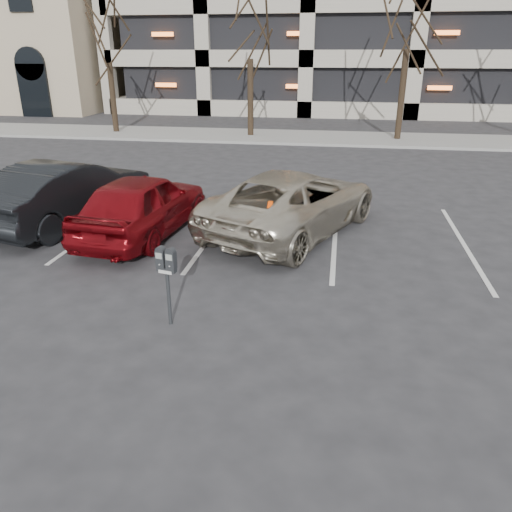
% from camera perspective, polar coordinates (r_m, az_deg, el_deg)
% --- Properties ---
extents(ground, '(140.00, 140.00, 0.00)m').
position_cam_1_polar(ground, '(9.49, 0.24, -2.06)').
color(ground, '#28282B').
rests_on(ground, ground).
extents(sidewalk, '(80.00, 4.00, 0.12)m').
position_cam_1_polar(sidewalk, '(24.87, 6.39, 13.30)').
color(sidewalk, gray).
rests_on(sidewalk, ground).
extents(stall_lines, '(16.90, 5.20, 0.00)m').
position_cam_1_polar(stall_lines, '(11.85, -4.65, 2.98)').
color(stall_lines, silver).
rests_on(stall_lines, ground).
extents(tree_a, '(3.31, 3.31, 7.53)m').
position_cam_1_polar(tree_a, '(27.09, -16.94, 24.72)').
color(tree_a, black).
rests_on(tree_a, ground).
extents(tree_b, '(3.51, 3.51, 7.99)m').
position_cam_1_polar(tree_b, '(24.99, -0.68, 26.61)').
color(tree_b, black).
rests_on(tree_b, ground).
extents(parking_meter, '(0.34, 0.18, 1.25)m').
position_cam_1_polar(parking_meter, '(7.51, -10.19, -1.27)').
color(parking_meter, black).
rests_on(parking_meter, ground).
extents(suv_silver, '(4.26, 5.69, 1.44)m').
position_cam_1_polar(suv_silver, '(11.57, 4.29, 6.22)').
color(suv_silver, beige).
rests_on(suv_silver, ground).
extents(car_red, '(2.12, 4.39, 1.44)m').
position_cam_1_polar(car_red, '(11.61, -12.81, 5.80)').
color(car_red, maroon).
rests_on(car_red, ground).
extents(car_dark, '(2.74, 4.92, 1.54)m').
position_cam_1_polar(car_dark, '(12.98, -20.70, 6.85)').
color(car_dark, black).
rests_on(car_dark, ground).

